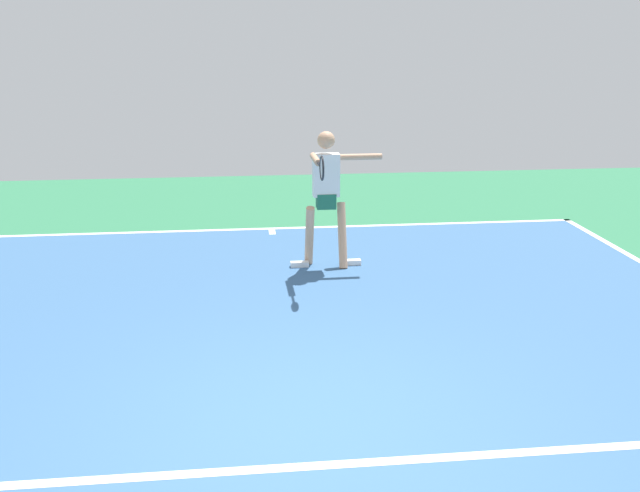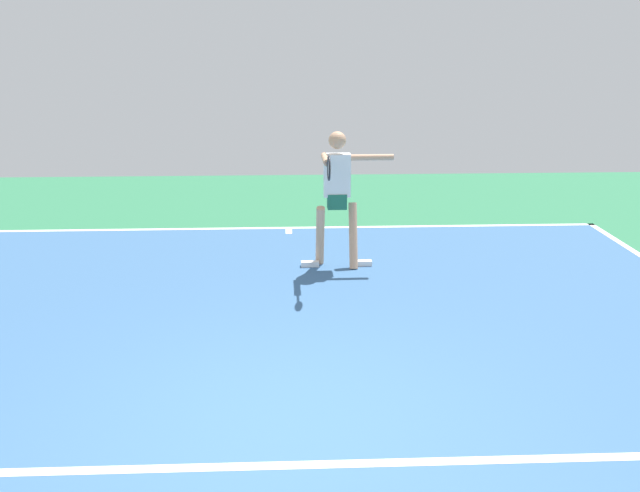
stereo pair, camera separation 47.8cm
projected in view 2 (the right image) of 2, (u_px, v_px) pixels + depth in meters
name	position (u px, v px, depth m)	size (l,w,h in m)	color
ground_plane	(292.00, 434.00, 5.65)	(21.31, 21.31, 0.00)	#2D754C
court_surface	(292.00, 434.00, 5.65)	(9.91, 12.47, 0.00)	#38608E
court_line_baseline_near	(289.00, 228.00, 11.57)	(9.91, 0.10, 0.01)	white
court_line_service	(292.00, 465.00, 5.23)	(7.43, 0.10, 0.01)	white
court_line_centre_mark	(289.00, 231.00, 11.38)	(0.10, 0.30, 0.01)	white
tennis_player	(338.00, 190.00, 9.36)	(1.20, 1.25, 1.81)	tan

